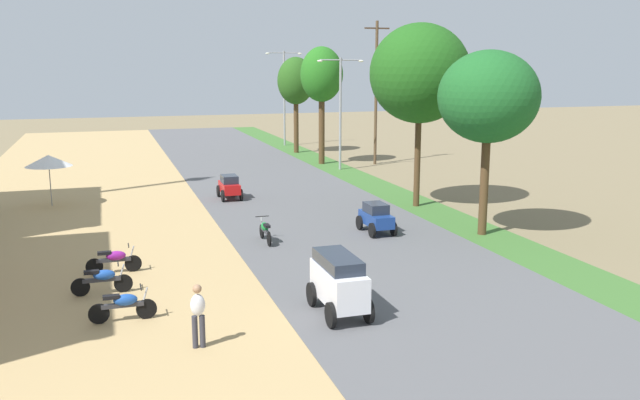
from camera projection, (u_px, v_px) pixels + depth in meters
parked_motorbike_second at (124, 304)px, 18.19m from camera, size 1.80×0.54×0.94m
parked_motorbike_third at (103, 278)px, 20.34m from camera, size 1.80×0.54×0.94m
parked_motorbike_fourth at (114, 259)px, 22.39m from camera, size 1.80×0.54×0.94m
vendor_umbrella at (48, 161)px, 32.68m from camera, size 2.20×2.20×2.52m
pedestrian_on_shoulder at (198, 313)px, 16.41m from camera, size 0.38×0.27×1.62m
median_tree_nearest at (488, 97)px, 26.53m from camera, size 3.99×3.99×7.41m
median_tree_second at (420, 74)px, 31.89m from camera, size 4.77×4.77×8.76m
median_tree_third at (322, 76)px, 46.02m from camera, size 2.92×2.92×8.04m
median_tree_fourth at (296, 82)px, 52.12m from camera, size 2.86×2.86×7.40m
streetlamp_near at (340, 105)px, 43.80m from camera, size 3.16×0.20×7.26m
streetlamp_mid at (284, 92)px, 57.08m from camera, size 3.16×0.20×7.93m
utility_pole_near at (376, 91)px, 46.39m from camera, size 1.80×0.20×9.78m
car_van_white at (339, 281)px, 18.60m from camera, size 1.19×2.41×1.67m
car_hatchback_blue at (376, 217)px, 27.67m from camera, size 1.04×2.00×1.23m
car_hatchback_red at (229, 186)px, 34.69m from camera, size 1.04×2.00×1.23m
motorbike_ahead_third at (265, 230)px, 26.26m from camera, size 0.54×1.80×0.94m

